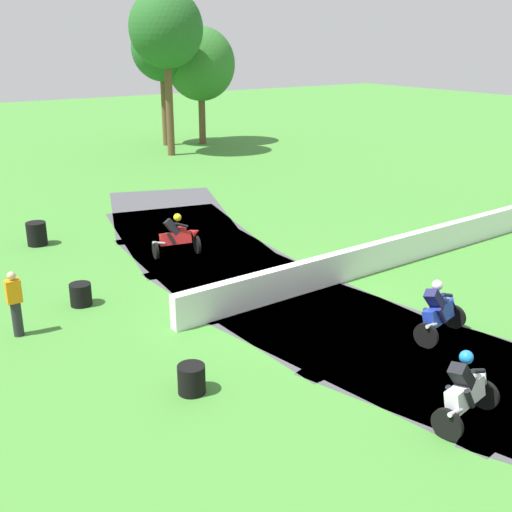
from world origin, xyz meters
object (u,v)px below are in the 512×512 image
tire_stack_mid_a (81,294)px  tire_stack_near (37,234)px  motorcycle_trailing_white (467,389)px  tire_stack_mid_b (191,379)px  track_marshal (15,304)px  motorcycle_lead_red (178,236)px  motorcycle_chase_blue (440,310)px

tire_stack_mid_a → tire_stack_near: bearing=84.9°
motorcycle_trailing_white → tire_stack_mid_b: bearing=135.4°
tire_stack_mid_b → track_marshal: (-2.20, 4.59, 0.52)m
motorcycle_lead_red → tire_stack_near: size_ratio=2.14×
motorcycle_trailing_white → tire_stack_mid_a: (-4.09, 9.21, -0.35)m
tire_stack_mid_a → track_marshal: size_ratio=0.37×
tire_stack_near → tire_stack_mid_b: (-0.18, -11.35, -0.10)m
motorcycle_lead_red → motorcycle_chase_blue: 9.08m
motorcycle_lead_red → tire_stack_mid_a: motorcycle_lead_red is taller
motorcycle_trailing_white → motorcycle_lead_red: bearing=90.2°
motorcycle_trailing_white → tire_stack_near: bearing=103.4°
motorcycle_lead_red → motorcycle_trailing_white: size_ratio=1.02×
tire_stack_near → tire_stack_mid_a: tire_stack_near is taller
tire_stack_near → track_marshal: bearing=-109.4°
tire_stack_mid_a → tire_stack_mid_b: (0.34, -5.51, 0.00)m
tire_stack_mid_a → motorcycle_trailing_white: bearing=-66.1°
motorcycle_chase_blue → tire_stack_near: (-5.95, 12.38, -0.24)m
motorcycle_lead_red → motorcycle_chase_blue: size_ratio=1.02×
tire_stack_near → track_marshal: (-2.38, -6.76, 0.42)m
motorcycle_trailing_white → tire_stack_near: motorcycle_trailing_white is taller
motorcycle_chase_blue → motorcycle_trailing_white: size_ratio=1.00×
motorcycle_lead_red → track_marshal: size_ratio=1.05×
motorcycle_lead_red → motorcycle_trailing_white: (0.05, -11.42, 0.01)m
motorcycle_chase_blue → tire_stack_mid_a: (-6.47, 6.54, -0.34)m
motorcycle_lead_red → tire_stack_mid_a: size_ratio=2.86×
motorcycle_chase_blue → tire_stack_mid_b: bearing=170.5°
motorcycle_trailing_white → tire_stack_near: (-3.57, 15.05, -0.25)m
motorcycle_trailing_white → track_marshal: 10.20m
motorcycle_lead_red → track_marshal: 6.69m
tire_stack_near → tire_stack_mid_b: 11.35m
motorcycle_lead_red → tire_stack_near: motorcycle_lead_red is taller
motorcycle_trailing_white → tire_stack_mid_b: 5.28m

